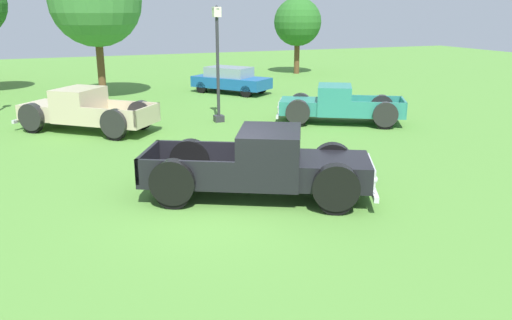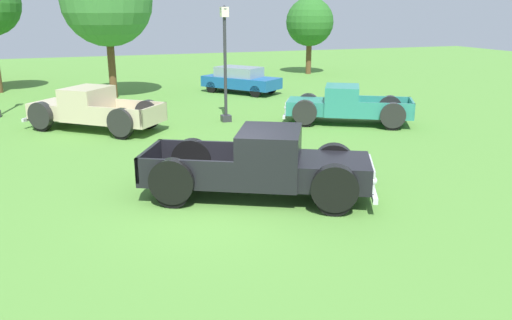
# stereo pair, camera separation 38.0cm
# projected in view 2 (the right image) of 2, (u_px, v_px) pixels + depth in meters

# --- Properties ---
(ground_plane) EXTENTS (80.00, 80.00, 0.00)m
(ground_plane) POSITION_uv_depth(u_px,v_px,m) (224.00, 207.00, 11.53)
(ground_plane) COLOR #548C38
(pickup_truck_foreground) EXTENTS (5.58, 4.06, 1.62)m
(pickup_truck_foreground) POSITION_uv_depth(u_px,v_px,m) (272.00, 166.00, 11.88)
(pickup_truck_foreground) COLOR black
(pickup_truck_foreground) RESTS_ON ground_plane
(pickup_truck_behind_left) EXTENTS (5.01, 4.59, 1.54)m
(pickup_truck_behind_left) POSITION_uv_depth(u_px,v_px,m) (87.00, 109.00, 18.71)
(pickup_truck_behind_left) COLOR #C6B793
(pickup_truck_behind_left) RESTS_ON ground_plane
(pickup_truck_behind_right) EXTENTS (4.98, 3.81, 1.46)m
(pickup_truck_behind_right) POSITION_uv_depth(u_px,v_px,m) (340.00, 106.00, 19.66)
(pickup_truck_behind_right) COLOR #2D8475
(pickup_truck_behind_right) RESTS_ON ground_plane
(sedan_distant_a) EXTENTS (3.79, 4.20, 1.35)m
(sedan_distant_a) POSITION_uv_depth(u_px,v_px,m) (240.00, 79.00, 26.79)
(sedan_distant_a) COLOR #195699
(sedan_distant_a) RESTS_ON ground_plane
(lamp_post_far) EXTENTS (0.36, 0.36, 4.39)m
(lamp_post_far) POSITION_uv_depth(u_px,v_px,m) (225.00, 62.00, 19.55)
(lamp_post_far) COLOR #2D2D33
(lamp_post_far) RESTS_ON ground_plane
(oak_tree_west) EXTENTS (3.14, 3.14, 4.96)m
(oak_tree_west) POSITION_uv_depth(u_px,v_px,m) (310.00, 22.00, 33.95)
(oak_tree_west) COLOR brown
(oak_tree_west) RESTS_ON ground_plane
(oak_tree_center) EXTENTS (4.30, 4.30, 6.77)m
(oak_tree_center) POSITION_uv_depth(u_px,v_px,m) (107.00, 1.00, 24.33)
(oak_tree_center) COLOR brown
(oak_tree_center) RESTS_ON ground_plane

